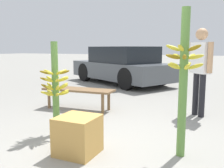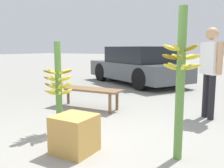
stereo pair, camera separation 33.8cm
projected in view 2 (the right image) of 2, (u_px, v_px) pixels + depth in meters
The scene contains 7 objects.
ground_plane at pixel (103, 147), 3.24m from camera, with size 80.00×80.00×0.00m, color gray.
banana_stalk_left at pixel (59, 86), 3.71m from camera, with size 0.44×0.44×1.37m.
banana_stalk_center at pixel (180, 79), 2.78m from camera, with size 0.44×0.43×1.73m.
vendor_person at pixel (210, 65), 4.42m from camera, with size 0.48×0.48×1.63m.
market_bench at pixel (87, 91), 5.25m from camera, with size 1.53×0.52×0.43m.
parked_car at pixel (137, 66), 8.85m from camera, with size 4.36×3.45×1.31m.
produce_crate at pixel (75, 134), 3.05m from camera, with size 0.47×0.47×0.47m.
Camera 2 is at (1.65, -2.61, 1.28)m, focal length 40.00 mm.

